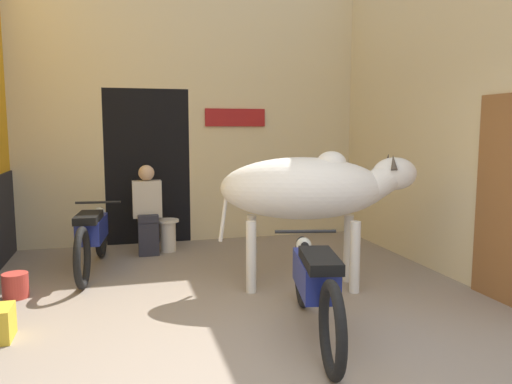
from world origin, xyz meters
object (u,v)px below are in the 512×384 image
(motorcycle_near, at_px, (315,283))
(bucket, at_px, (15,286))
(cow, at_px, (310,189))
(plastic_stool, at_px, (168,234))
(shopkeeper_seated, at_px, (147,207))
(motorcycle_far, at_px, (92,235))

(motorcycle_near, height_order, bucket, motorcycle_near)
(cow, height_order, plastic_stool, cow)
(shopkeeper_seated, bearing_deg, cow, -50.38)
(cow, bearing_deg, plastic_stool, 123.77)
(motorcycle_far, xyz_separation_m, shopkeeper_seated, (0.71, 0.71, 0.21))
(motorcycle_far, bearing_deg, plastic_stool, 37.86)
(cow, bearing_deg, shopkeeper_seated, 129.62)
(motorcycle_near, bearing_deg, motorcycle_far, 126.94)
(shopkeeper_seated, distance_m, plastic_stool, 0.51)
(cow, relative_size, shopkeeper_seated, 1.76)
(cow, distance_m, bucket, 3.27)
(shopkeeper_seated, xyz_separation_m, bucket, (-1.44, -1.53, -0.54))
(motorcycle_near, bearing_deg, shopkeeper_seated, 110.35)
(cow, distance_m, plastic_stool, 2.60)
(motorcycle_far, xyz_separation_m, bucket, (-0.73, -0.82, -0.33))
(cow, height_order, bucket, cow)
(shopkeeper_seated, distance_m, bucket, 2.17)
(shopkeeper_seated, height_order, plastic_stool, shopkeeper_seated)
(plastic_stool, bearing_deg, motorcycle_near, -74.34)
(shopkeeper_seated, relative_size, plastic_stool, 2.69)
(cow, bearing_deg, motorcycle_near, -109.10)
(motorcycle_far, relative_size, bucket, 7.97)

